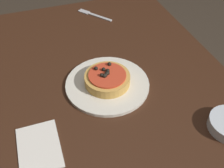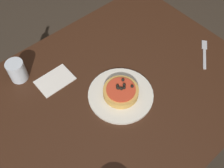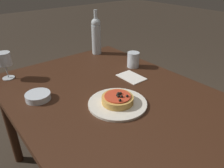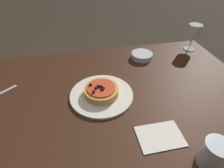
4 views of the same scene
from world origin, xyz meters
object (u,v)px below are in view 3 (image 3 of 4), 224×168
at_px(dining_table, 116,109).
at_px(pizza, 118,99).
at_px(wine_bottle, 96,35).
at_px(water_cup, 133,60).
at_px(dinner_plate, 117,103).
at_px(side_bowl, 38,96).
at_px(wine_glass, 4,60).

xyz_separation_m(dining_table, pizza, (0.06, -0.04, 0.11)).
height_order(wine_bottle, water_cup, wine_bottle).
bearing_deg(wine_bottle, dining_table, -26.70).
distance_m(dinner_plate, water_cup, 0.49).
bearing_deg(water_cup, dining_table, -55.68).
xyz_separation_m(dinner_plate, water_cup, (-0.29, 0.39, 0.05)).
bearing_deg(wine_bottle, side_bowl, -59.76).
relative_size(pizza, wine_glass, 0.95).
xyz_separation_m(wine_bottle, water_cup, (0.37, 0.04, -0.10)).
bearing_deg(wine_glass, side_bowl, 7.84).
xyz_separation_m(wine_bottle, side_bowl, (0.37, -0.63, -0.13)).
bearing_deg(side_bowl, wine_glass, -172.16).
height_order(dinner_plate, wine_glass, wine_glass).
bearing_deg(wine_glass, water_cup, 64.00).
bearing_deg(dining_table, pizza, -34.48).
height_order(wine_glass, side_bowl, wine_glass).
distance_m(wine_bottle, water_cup, 0.39).
height_order(dining_table, dinner_plate, dinner_plate).
distance_m(wine_glass, wine_bottle, 0.68).
bearing_deg(dinner_plate, wine_glass, -152.44).
relative_size(pizza, side_bowl, 1.23).
height_order(pizza, water_cup, water_cup).
height_order(wine_bottle, side_bowl, wine_bottle).
bearing_deg(water_cup, wine_bottle, -173.83).
bearing_deg(wine_glass, dining_table, 32.52).
xyz_separation_m(dinner_plate, pizza, (0.00, 0.00, 0.03)).
relative_size(dining_table, water_cup, 13.59).
bearing_deg(dinner_plate, water_cup, 127.21).
height_order(dining_table, wine_bottle, wine_bottle).
distance_m(dining_table, side_bowl, 0.42).
relative_size(wine_bottle, water_cup, 3.25).
bearing_deg(side_bowl, dinner_plate, 44.29).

